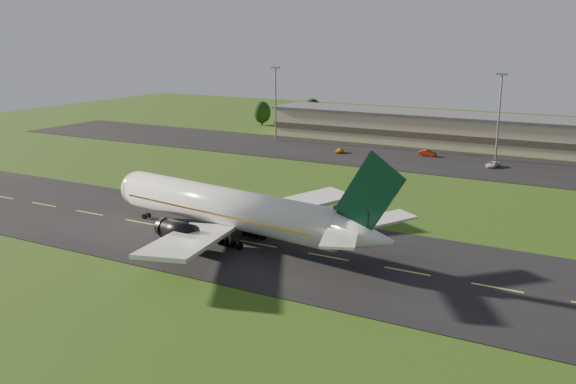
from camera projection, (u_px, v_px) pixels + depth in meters
The scene contains 10 objects.
ground at pixel (328, 257), 85.54m from camera, with size 360.00×360.00×0.00m, color #274210.
taxiway at pixel (328, 257), 85.53m from camera, with size 220.00×30.00×0.10m, color black.
apron at pixel (465, 164), 146.47m from camera, with size 260.00×30.00×0.10m, color black.
airliner at pixel (230, 209), 91.71m from camera, with size 51.15×41.80×15.57m.
terminal at pixel (516, 135), 162.94m from camera, with size 145.00×16.00×8.40m.
light_mast_west at pixel (276, 95), 176.34m from camera, with size 2.40×1.20×20.35m.
light_mast_centre at pixel (500, 106), 147.81m from camera, with size 2.40×1.20×20.35m.
service_vehicle_a at pixel (339, 150), 160.08m from camera, with size 1.38×3.42×1.17m, color #E7AD0D.
service_vehicle_b at pixel (428, 153), 155.86m from camera, with size 1.50×4.29×1.41m, color #9A230A.
service_vehicle_c at pixel (493, 164), 142.91m from camera, with size 2.03×4.41×1.22m, color silver.
Camera 1 is at (34.97, -73.19, 29.04)m, focal length 40.00 mm.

